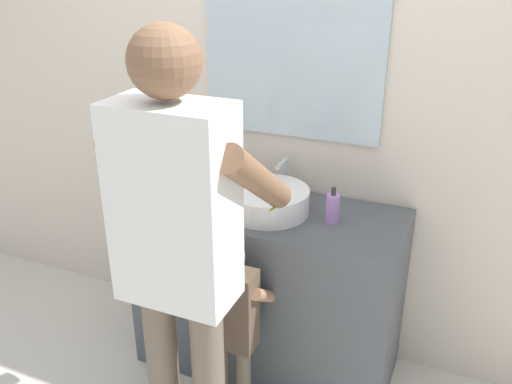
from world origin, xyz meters
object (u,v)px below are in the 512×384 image
object	(u,v)px
toothbrush_cup	(206,191)
adult_parent	(179,233)
child_toddler	(233,318)
soap_bottle	(333,208)

from	to	relation	value
toothbrush_cup	adult_parent	xyz separation A→B (m)	(0.23, -0.63, 0.14)
toothbrush_cup	child_toddler	size ratio (longest dim) A/B	0.23
toothbrush_cup	soap_bottle	xyz separation A→B (m)	(0.61, 0.03, 0.01)
toothbrush_cup	soap_bottle	world-z (taller)	toothbrush_cup
soap_bottle	toothbrush_cup	bearing A→B (deg)	-177.19
toothbrush_cup	adult_parent	size ratio (longest dim) A/B	0.12
child_toddler	adult_parent	distance (m)	0.59
adult_parent	child_toddler	bearing A→B (deg)	74.19
toothbrush_cup	child_toddler	bearing A→B (deg)	-50.21
child_toddler	adult_parent	xyz separation A→B (m)	(-0.07, -0.26, 0.52)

